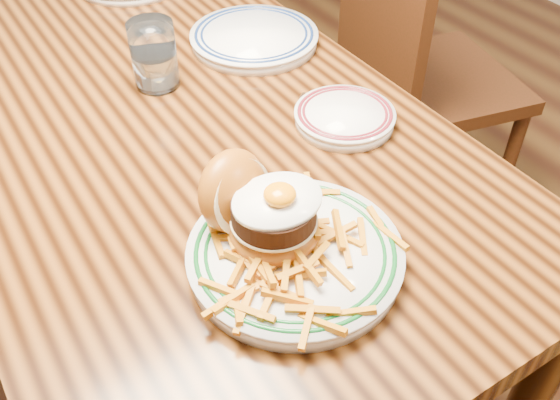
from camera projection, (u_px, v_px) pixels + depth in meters
floor at (195, 327)px, 1.73m from camera, size 6.00×6.00×0.00m
table at (165, 134)px, 1.28m from camera, size 0.85×1.60×0.75m
chair_right at (414, 70)px, 1.77m from camera, size 0.53×0.53×0.94m
main_plate at (285, 239)px, 0.88m from camera, size 0.31×0.33×0.15m
side_plate at (345, 116)px, 1.15m from camera, size 0.19×0.19×0.03m
rear_plate at (254, 37)px, 1.37m from camera, size 0.28×0.28×0.03m
water_glass at (154, 59)px, 1.22m from camera, size 0.09×0.09×0.13m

